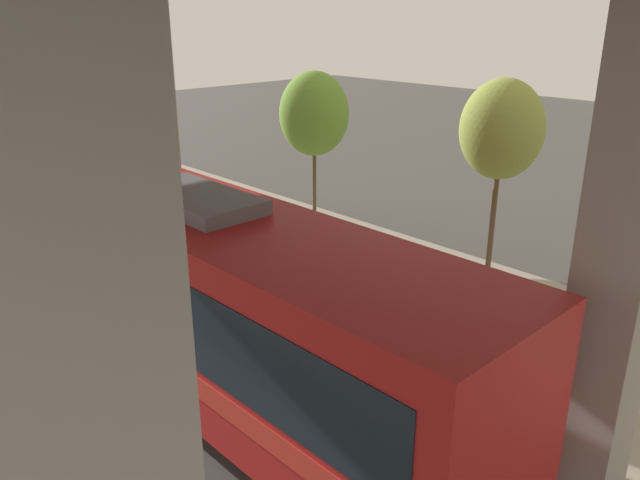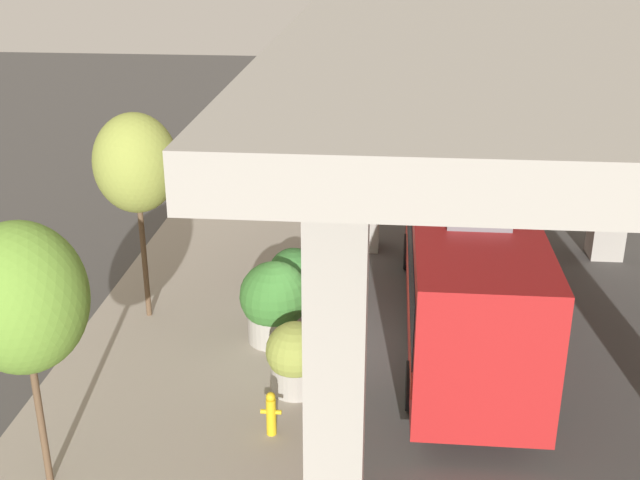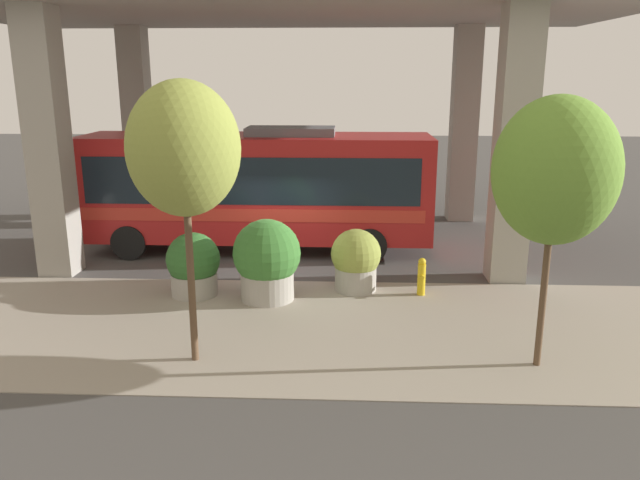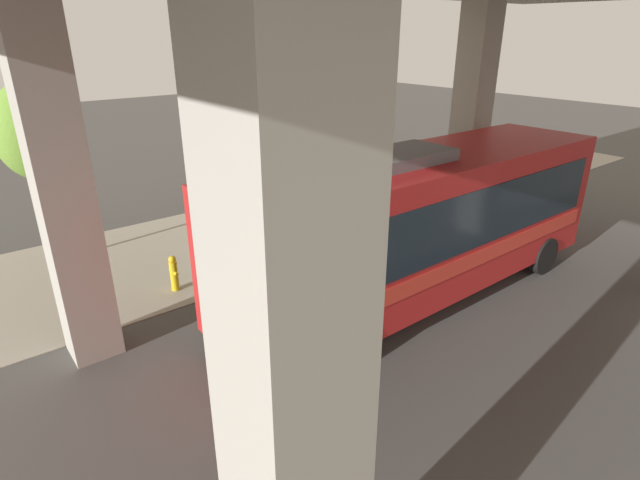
# 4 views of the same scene
# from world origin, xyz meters

# --- Properties ---
(ground_plane) EXTENTS (80.00, 80.00, 0.00)m
(ground_plane) POSITION_xyz_m (0.00, 0.00, 0.00)
(ground_plane) COLOR #474442
(ground_plane) RESTS_ON ground
(sidewalk_strip) EXTENTS (6.00, 40.00, 0.02)m
(sidewalk_strip) POSITION_xyz_m (-3.00, 0.00, 0.01)
(sidewalk_strip) COLOR gray
(sidewalk_strip) RESTS_ON ground
(bus) EXTENTS (2.67, 10.20, 3.69)m
(bus) POSITION_xyz_m (3.02, 0.90, 2.00)
(bus) COLOR #B21E1E
(bus) RESTS_ON ground
(fire_hydrant) EXTENTS (0.40, 0.19, 0.94)m
(fire_hydrant) POSITION_xyz_m (-0.87, -3.58, 0.48)
(fire_hydrant) COLOR gold
(fire_hydrant) RESTS_ON ground
(planter_front) EXTENTS (1.22, 1.22, 1.55)m
(planter_front) POSITION_xyz_m (-0.59, -2.00, 0.78)
(planter_front) COLOR #9E998E
(planter_front) RESTS_ON ground
(planter_middle) EXTENTS (1.28, 1.28, 1.55)m
(planter_middle) POSITION_xyz_m (-1.10, 1.88, 0.75)
(planter_middle) COLOR #9E998E
(planter_middle) RESTS_ON ground
(planter_back) EXTENTS (1.59, 1.59, 1.94)m
(planter_back) POSITION_xyz_m (-1.33, 0.08, 0.98)
(planter_back) COLOR #9E998E
(planter_back) RESTS_ON ground
(street_tree_near) EXTENTS (1.95, 1.95, 5.11)m
(street_tree_near) POSITION_xyz_m (-4.62, 1.02, 3.92)
(street_tree_near) COLOR brown
(street_tree_near) RESTS_ON ground
(street_tree_far) EXTENTS (2.11, 2.11, 4.86)m
(street_tree_far) POSITION_xyz_m (-4.55, -5.28, 3.58)
(street_tree_far) COLOR brown
(street_tree_far) RESTS_ON ground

